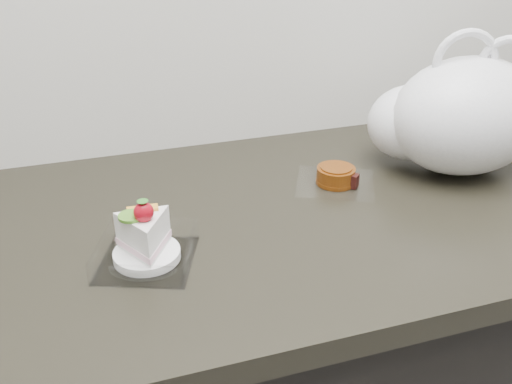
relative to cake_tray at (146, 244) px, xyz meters
name	(u,v)px	position (x,y,z in m)	size (l,w,h in m)	color
cake_tray	(146,244)	(0.00, 0.00, 0.00)	(0.17, 0.17, 0.10)	white
mooncake_wrap	(336,177)	(0.37, 0.14, -0.01)	(0.18, 0.18, 0.03)	white
plastic_bag	(456,116)	(0.60, 0.14, 0.08)	(0.37, 0.33, 0.27)	white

